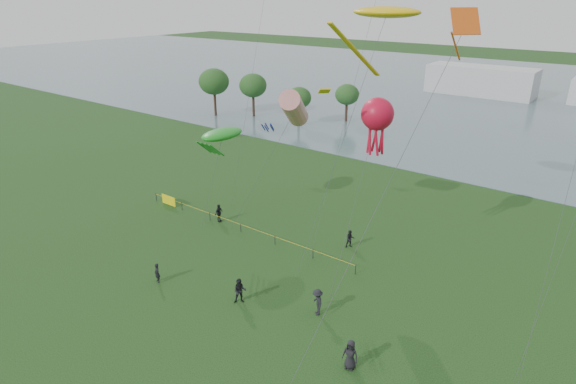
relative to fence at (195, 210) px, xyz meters
The scene contains 16 objects.
ground_plane 21.75m from the fence, 44.54° to the right, with size 400.00×400.00×0.00m, color black.
lake 86.16m from the fence, 79.64° to the left, with size 400.00×120.00×0.08m, color slate.
pavilion_left 79.87m from the fence, 87.49° to the left, with size 22.00×8.00×6.00m, color silver.
trees 40.52m from the fence, 120.49° to the left, with size 25.57×15.10×8.31m.
fence is the anchor object (origin of this frame).
spectator_a 15.75m from the fence, 31.24° to the right, with size 0.91×0.71×1.88m, color black.
spectator_b 19.51m from the fence, 17.95° to the right, with size 1.25×0.72×1.93m, color black.
spectator_c 3.04m from the fence, ahead, with size 1.03×0.43×1.76m, color black.
spectator_d 24.68m from the fence, 21.72° to the right, with size 0.94×0.61×1.92m, color black.
spectator_f 12.04m from the fence, 56.11° to the right, with size 0.57×0.37×1.56m, color black.
spectator_g 15.98m from the fence, 12.70° to the left, with size 0.77×0.60×1.57m, color black.
kite_stingray 25.32m from the fence, 16.39° to the left, with size 5.20×10.10×19.43m.
kite_windsock 15.27m from the fence, 13.34° to the left, with size 7.21×5.06×13.45m.
kite_creature 8.32m from the fence, 32.91° to the left, with size 2.60×5.89×8.75m.
kite_octopus 21.88m from the fence, ahead, with size 2.32×6.27×13.61m.
kite_delta 31.93m from the fence, 15.54° to the right, with size 3.67×14.02×19.69m.
Camera 1 is at (17.83, -13.68, 20.21)m, focal length 30.00 mm.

